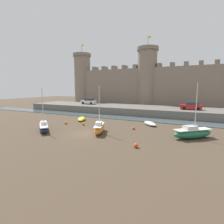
{
  "coord_description": "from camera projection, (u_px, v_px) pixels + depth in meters",
  "views": [
    {
      "loc": [
        13.09,
        -19.29,
        6.21
      ],
      "look_at": [
        1.73,
        4.56,
        2.5
      ],
      "focal_mm": 28.0,
      "sensor_mm": 36.0,
      "label": 1
    }
  ],
  "objects": [
    {
      "name": "mooring_buoy_near_shore",
      "position": [
        66.0,
        123.0,
        29.76
      ],
      "size": [
        0.47,
        0.47,
        0.47
      ],
      "primitive_type": "sphere",
      "color": "orange",
      "rests_on": "ground"
    },
    {
      "name": "water_channel",
      "position": [
        123.0,
        118.0,
        35.88
      ],
      "size": [
        80.0,
        4.5,
        0.1
      ],
      "primitive_type": "cube",
      "color": "#47565B",
      "rests_on": "ground"
    },
    {
      "name": "mooring_buoy_near_channel",
      "position": [
        136.0,
        145.0,
        18.12
      ],
      "size": [
        0.48,
        0.48,
        0.48
      ],
      "primitive_type": "sphere",
      "color": "#E04C1E",
      "rests_on": "ground"
    },
    {
      "name": "rowboat_near_channel_left",
      "position": [
        150.0,
        123.0,
        28.84
      ],
      "size": [
        3.08,
        3.24,
        0.62
      ],
      "color": "silver",
      "rests_on": "ground"
    },
    {
      "name": "sailboat_midflat_left",
      "position": [
        44.0,
        127.0,
        24.86
      ],
      "size": [
        4.29,
        4.03,
        6.07
      ],
      "color": "#141E3D",
      "rests_on": "ground"
    },
    {
      "name": "castle",
      "position": [
        147.0,
        83.0,
        51.23
      ],
      "size": [
        51.57,
        6.1,
        20.66
      ],
      "color": "gray",
      "rests_on": "ground"
    },
    {
      "name": "car_quay_east",
      "position": [
        89.0,
        101.0,
        48.01
      ],
      "size": [
        4.18,
        2.03,
        1.62
      ],
      "color": "silver",
      "rests_on": "quay_road"
    },
    {
      "name": "car_quay_west",
      "position": [
        191.0,
        106.0,
        36.0
      ],
      "size": [
        4.18,
        2.03,
        1.62
      ],
      "color": "red",
      "rests_on": "quay_road"
    },
    {
      "name": "sailboat_foreground_left",
      "position": [
        192.0,
        133.0,
        21.44
      ],
      "size": [
        5.03,
        4.61,
        6.79
      ],
      "color": "#1E6B47",
      "rests_on": "ground"
    },
    {
      "name": "ground_plane",
      "position": [
        86.0,
        134.0,
        23.68
      ],
      "size": [
        160.0,
        160.0,
        0.0
      ],
      "primitive_type": "plane",
      "color": "#4C3D2D"
    },
    {
      "name": "mooring_buoy_off_centre",
      "position": [
        83.0,
        124.0,
        29.12
      ],
      "size": [
        0.51,
        0.51,
        0.51
      ],
      "primitive_type": "sphere",
      "color": "orange",
      "rests_on": "ground"
    },
    {
      "name": "sailboat_midflat_centre",
      "position": [
        99.0,
        128.0,
        23.96
      ],
      "size": [
        2.72,
        4.64,
        6.53
      ],
      "color": "orange",
      "rests_on": "ground"
    },
    {
      "name": "rowboat_near_channel_right",
      "position": [
        82.0,
        119.0,
        33.23
      ],
      "size": [
        3.07,
        4.08,
        0.61
      ],
      "color": "yellow",
      "rests_on": "ground"
    },
    {
      "name": "mooring_buoy_mid_mud",
      "position": [
        134.0,
        128.0,
        25.97
      ],
      "size": [
        0.41,
        0.41,
        0.41
      ],
      "primitive_type": "sphere",
      "color": "#E04C1E",
      "rests_on": "ground"
    },
    {
      "name": "quay_road",
      "position": [
        135.0,
        110.0,
        42.25
      ],
      "size": [
        57.47,
        10.0,
        1.69
      ],
      "primitive_type": "cube",
      "color": "#666059",
      "rests_on": "ground"
    }
  ]
}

